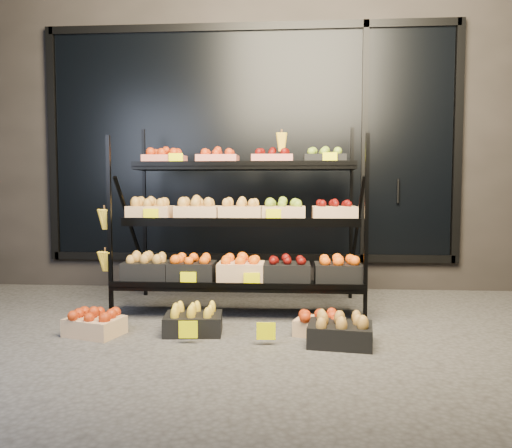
# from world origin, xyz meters

# --- Properties ---
(ground) EXTENTS (24.00, 24.00, 0.00)m
(ground) POSITION_xyz_m (0.00, 0.00, 0.00)
(ground) COLOR #514F4C
(ground) RESTS_ON ground
(building) EXTENTS (6.00, 2.08, 3.50)m
(building) POSITION_xyz_m (0.00, 2.59, 1.75)
(building) COLOR #2D2826
(building) RESTS_ON ground
(display_rack) EXTENTS (2.18, 1.02, 1.70)m
(display_rack) POSITION_xyz_m (-0.01, 0.60, 0.79)
(display_rack) COLOR black
(display_rack) RESTS_ON ground
(tag_floor_a) EXTENTS (0.13, 0.01, 0.12)m
(tag_floor_a) POSITION_xyz_m (-0.27, -0.40, 0.06)
(tag_floor_a) COLOR #FFFB00
(tag_floor_a) RESTS_ON ground
(tag_floor_b) EXTENTS (0.13, 0.01, 0.12)m
(tag_floor_b) POSITION_xyz_m (0.27, -0.40, 0.06)
(tag_floor_b) COLOR #FFFB00
(tag_floor_b) RESTS_ON ground
(floor_crate_left) EXTENTS (0.45, 0.38, 0.20)m
(floor_crate_left) POSITION_xyz_m (-1.00, -0.24, 0.09)
(floor_crate_left) COLOR #DEB180
(floor_crate_left) RESTS_ON ground
(floor_crate_midleft) EXTENTS (0.45, 0.35, 0.21)m
(floor_crate_midleft) POSITION_xyz_m (-0.28, -0.15, 0.10)
(floor_crate_midleft) COLOR black
(floor_crate_midleft) RESTS_ON ground
(floor_crate_midright) EXTENTS (0.40, 0.34, 0.18)m
(floor_crate_midright) POSITION_xyz_m (0.65, -0.13, 0.08)
(floor_crate_midright) COLOR #DEB180
(floor_crate_midright) RESTS_ON ground
(floor_crate_right) EXTENTS (0.47, 0.38, 0.21)m
(floor_crate_right) POSITION_xyz_m (0.78, -0.36, 0.10)
(floor_crate_right) COLOR black
(floor_crate_right) RESTS_ON ground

